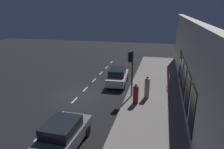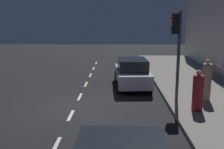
# 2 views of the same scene
# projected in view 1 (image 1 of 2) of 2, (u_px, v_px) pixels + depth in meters

# --- Properties ---
(ground_plane) EXTENTS (60.00, 60.00, 0.00)m
(ground_plane) POSITION_uv_depth(u_px,v_px,m) (79.00, 96.00, 18.37)
(ground_plane) COLOR black
(sidewalk) EXTENTS (4.50, 32.00, 0.15)m
(sidewalk) POSITION_uv_depth(u_px,v_px,m) (153.00, 102.00, 16.97)
(sidewalk) COLOR gray
(sidewalk) RESTS_ON ground
(building_facade) EXTENTS (0.65, 32.00, 6.37)m
(building_facade) POSITION_uv_depth(u_px,v_px,m) (191.00, 66.00, 15.47)
(building_facade) COLOR beige
(building_facade) RESTS_ON ground
(lane_centre_line) EXTENTS (0.12, 27.20, 0.01)m
(lane_centre_line) POSITION_uv_depth(u_px,v_px,m) (74.00, 100.00, 17.44)
(lane_centre_line) COLOR beige
(lane_centre_line) RESTS_ON ground
(traffic_light) EXTENTS (0.48, 0.32, 3.86)m
(traffic_light) POSITION_uv_depth(u_px,v_px,m) (131.00, 65.00, 17.19)
(traffic_light) COLOR #424244
(traffic_light) RESTS_ON sidewalk
(parked_car_0) EXTENTS (1.97, 4.09, 1.58)m
(parked_car_0) POSITION_uv_depth(u_px,v_px,m) (63.00, 134.00, 11.38)
(parked_car_0) COLOR slate
(parked_car_0) RESTS_ON ground
(parked_car_1) EXTENTS (1.97, 4.10, 1.58)m
(parked_car_1) POSITION_uv_depth(u_px,v_px,m) (118.00, 76.00, 20.91)
(parked_car_1) COLOR #B7B7BC
(parked_car_1) RESTS_ON ground
(pedestrian_0) EXTENTS (0.44, 0.44, 1.61)m
(pedestrian_0) POSITION_uv_depth(u_px,v_px,m) (136.00, 94.00, 16.36)
(pedestrian_0) COLOR maroon
(pedestrian_0) RESTS_ON sidewalk
(pedestrian_1) EXTENTS (0.57, 0.57, 1.84)m
(pedestrian_1) POSITION_uv_depth(u_px,v_px,m) (147.00, 88.00, 17.39)
(pedestrian_1) COLOR gray
(pedestrian_1) RESTS_ON sidewalk
(red_railing) EXTENTS (0.05, 1.68, 0.97)m
(red_railing) POSITION_uv_depth(u_px,v_px,m) (169.00, 79.00, 19.97)
(red_railing) COLOR red
(red_railing) RESTS_ON sidewalk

